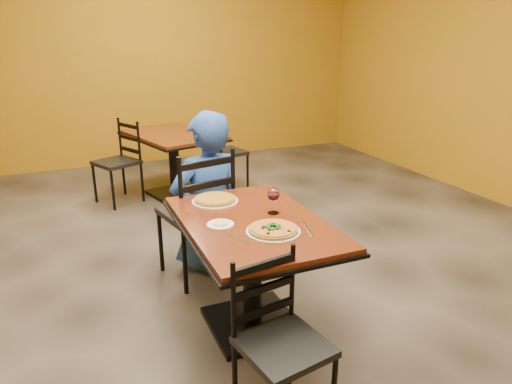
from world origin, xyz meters
name	(u,v)px	position (x,y,z in m)	size (l,w,h in m)	color
floor	(227,288)	(0.00, 0.00, 0.00)	(7.00, 8.00, 0.01)	black
wall_back	(131,60)	(0.00, 4.00, 1.50)	(7.00, 0.01, 3.00)	#AE6813
table_main	(252,249)	(0.00, -0.50, 0.56)	(0.83, 1.23, 0.75)	#632A0F
table_second	(173,149)	(0.15, 2.29, 0.56)	(1.14, 1.42, 0.75)	#632A0F
chair_main_near	(284,347)	(-0.16, -1.26, 0.42)	(0.38, 0.38, 0.84)	black
chair_main_far	(195,213)	(-0.14, 0.31, 0.52)	(0.47, 0.47, 1.04)	black
chair_second_left	(116,163)	(-0.50, 2.29, 0.46)	(0.42, 0.42, 0.93)	black
chair_second_right	(226,152)	(0.81, 2.29, 0.46)	(0.41, 0.41, 0.92)	black
diner	(208,191)	(0.00, 0.44, 0.64)	(0.63, 0.41, 1.28)	navy
plate_main	(273,232)	(0.04, -0.72, 0.76)	(0.31, 0.31, 0.01)	white
pizza_main	(273,229)	(0.04, -0.72, 0.77)	(0.28, 0.28, 0.02)	maroon
plate_far	(215,201)	(-0.11, -0.11, 0.76)	(0.31, 0.31, 0.01)	white
pizza_far	(215,199)	(-0.11, -0.11, 0.77)	(0.28, 0.28, 0.02)	gold
side_plate	(220,224)	(-0.21, -0.51, 0.76)	(0.16, 0.16, 0.01)	white
dip	(220,223)	(-0.21, -0.51, 0.76)	(0.09, 0.09, 0.01)	tan
wine_glass	(273,200)	(0.16, -0.45, 0.84)	(0.08, 0.08, 0.18)	white
fork	(238,239)	(-0.18, -0.72, 0.75)	(0.01, 0.19, 0.00)	silver
knife	(308,229)	(0.24, -0.75, 0.75)	(0.01, 0.21, 0.00)	silver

